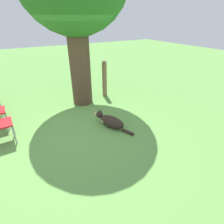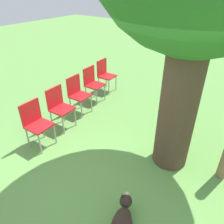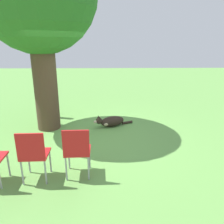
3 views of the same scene
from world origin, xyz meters
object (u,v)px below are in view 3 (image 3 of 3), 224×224
(dog, at_px, (111,121))
(red_chair_1, at_px, (33,153))
(fence_post, at_px, (51,98))
(red_chair_0, at_px, (77,149))

(dog, bearing_deg, red_chair_1, 39.26)
(fence_post, relative_size, red_chair_1, 1.32)
(red_chair_1, bearing_deg, fence_post, 7.23)
(fence_post, distance_m, red_chair_1, 3.38)
(fence_post, bearing_deg, red_chair_0, -159.19)
(fence_post, xyz_separation_m, red_chair_0, (-3.22, -1.23, -0.08))
(fence_post, relative_size, red_chair_0, 1.32)
(red_chair_0, bearing_deg, dog, -16.04)
(red_chair_0, relative_size, red_chair_1, 1.00)
(dog, distance_m, red_chair_1, 2.86)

